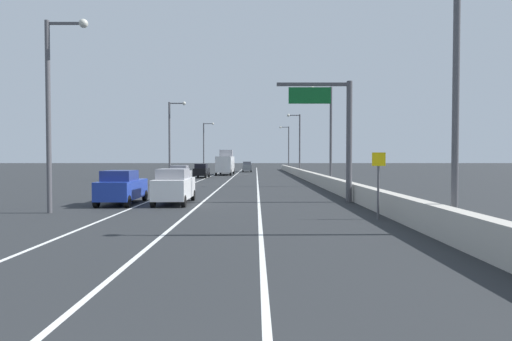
{
  "coord_description": "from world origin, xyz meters",
  "views": [
    {
      "loc": [
        1.33,
        -2.5,
        2.76
      ],
      "look_at": [
        1.27,
        44.91,
        1.36
      ],
      "focal_mm": 30.14,
      "sensor_mm": 36.0,
      "label": 1
    }
  ],
  "objects_px": {
    "car_gray_1": "(247,167)",
    "speed_advisory_sign": "(379,180)",
    "overhead_sign_gantry": "(338,126)",
    "lamp_post_right_second": "(329,129)",
    "car_blue_3": "(122,187)",
    "lamp_post_left_near": "(54,102)",
    "car_white_2": "(175,186)",
    "box_truck": "(226,163)",
    "lamp_post_right_third": "(298,140)",
    "car_black_0": "(202,171)",
    "lamp_post_left_far": "(206,144)",
    "lamp_post_left_mid": "(172,135)",
    "lamp_post_right_fourth": "(288,145)",
    "lamp_post_right_near": "(449,80)",
    "car_silver_4": "(181,175)"
  },
  "relations": [
    {
      "from": "lamp_post_left_far",
      "to": "car_blue_3",
      "type": "xyz_separation_m",
      "value": [
        1.91,
        -57.98,
        -4.54
      ]
    },
    {
      "from": "lamp_post_left_mid",
      "to": "lamp_post_left_far",
      "type": "height_order",
      "value": "same"
    },
    {
      "from": "lamp_post_left_mid",
      "to": "lamp_post_right_fourth",
      "type": "bearing_deg",
      "value": 67.14
    },
    {
      "from": "lamp_post_right_third",
      "to": "car_white_2",
      "type": "height_order",
      "value": "lamp_post_right_third"
    },
    {
      "from": "lamp_post_left_near",
      "to": "lamp_post_left_mid",
      "type": "height_order",
      "value": "same"
    },
    {
      "from": "car_gray_1",
      "to": "box_truck",
      "type": "bearing_deg",
      "value": -102.29
    },
    {
      "from": "car_white_2",
      "to": "car_blue_3",
      "type": "bearing_deg",
      "value": -177.24
    },
    {
      "from": "lamp_post_left_near",
      "to": "car_gray_1",
      "type": "distance_m",
      "value": 63.63
    },
    {
      "from": "overhead_sign_gantry",
      "to": "lamp_post_right_second",
      "type": "relative_size",
      "value": 0.78
    },
    {
      "from": "speed_advisory_sign",
      "to": "lamp_post_right_second",
      "type": "xyz_separation_m",
      "value": [
        1.44,
        22.09,
        3.79
      ]
    },
    {
      "from": "overhead_sign_gantry",
      "to": "lamp_post_right_second",
      "type": "distance_m",
      "value": 14.78
    },
    {
      "from": "car_black_0",
      "to": "speed_advisory_sign",
      "type": "bearing_deg",
      "value": -72.07
    },
    {
      "from": "car_gray_1",
      "to": "speed_advisory_sign",
      "type": "bearing_deg",
      "value": -83.64
    },
    {
      "from": "overhead_sign_gantry",
      "to": "lamp_post_right_fourth",
      "type": "bearing_deg",
      "value": 88.46
    },
    {
      "from": "car_gray_1",
      "to": "car_blue_3",
      "type": "bearing_deg",
      "value": -96.04
    },
    {
      "from": "car_blue_3",
      "to": "lamp_post_left_near",
      "type": "bearing_deg",
      "value": -116.33
    },
    {
      "from": "lamp_post_right_near",
      "to": "lamp_post_right_fourth",
      "type": "distance_m",
      "value": 77.67
    },
    {
      "from": "lamp_post_right_third",
      "to": "car_black_0",
      "type": "height_order",
      "value": "lamp_post_right_third"
    },
    {
      "from": "lamp_post_left_mid",
      "to": "box_truck",
      "type": "height_order",
      "value": "lamp_post_left_mid"
    },
    {
      "from": "car_blue_3",
      "to": "car_silver_4",
      "type": "bearing_deg",
      "value": 89.46
    },
    {
      "from": "overhead_sign_gantry",
      "to": "lamp_post_right_third",
      "type": "height_order",
      "value": "lamp_post_right_third"
    },
    {
      "from": "lamp_post_left_near",
      "to": "car_gray_1",
      "type": "xyz_separation_m",
      "value": [
        8.27,
        62.93,
        -4.54
      ]
    },
    {
      "from": "lamp_post_left_near",
      "to": "lamp_post_left_mid",
      "type": "bearing_deg",
      "value": 90.45
    },
    {
      "from": "overhead_sign_gantry",
      "to": "lamp_post_right_third",
      "type": "relative_size",
      "value": 0.78
    },
    {
      "from": "lamp_post_left_mid",
      "to": "car_black_0",
      "type": "height_order",
      "value": "lamp_post_left_mid"
    },
    {
      "from": "box_truck",
      "to": "lamp_post_left_mid",
      "type": "bearing_deg",
      "value": -107.19
    },
    {
      "from": "lamp_post_right_third",
      "to": "car_gray_1",
      "type": "xyz_separation_m",
      "value": [
        -8.35,
        17.15,
        -4.54
      ]
    },
    {
      "from": "overhead_sign_gantry",
      "to": "lamp_post_left_mid",
      "type": "relative_size",
      "value": 0.78
    },
    {
      "from": "lamp_post_left_far",
      "to": "car_white_2",
      "type": "xyz_separation_m",
      "value": [
        5.0,
        -57.84,
        -4.5
      ]
    },
    {
      "from": "car_white_2",
      "to": "box_truck",
      "type": "distance_m",
      "value": 43.98
    },
    {
      "from": "lamp_post_left_mid",
      "to": "lamp_post_right_near",
      "type": "bearing_deg",
      "value": -65.15
    },
    {
      "from": "speed_advisory_sign",
      "to": "car_silver_4",
      "type": "xyz_separation_m",
      "value": [
        -13.3,
        24.96,
        -0.77
      ]
    },
    {
      "from": "lamp_post_left_mid",
      "to": "car_white_2",
      "type": "bearing_deg",
      "value": -78.62
    },
    {
      "from": "lamp_post_left_near",
      "to": "car_blue_3",
      "type": "distance_m",
      "value": 6.48
    },
    {
      "from": "lamp_post_right_near",
      "to": "lamp_post_right_third",
      "type": "distance_m",
      "value": 51.78
    },
    {
      "from": "lamp_post_right_third",
      "to": "lamp_post_left_mid",
      "type": "xyz_separation_m",
      "value": [
        -16.87,
        -14.71,
        0.0
      ]
    },
    {
      "from": "lamp_post_right_third",
      "to": "lamp_post_left_near",
      "type": "distance_m",
      "value": 48.7
    },
    {
      "from": "lamp_post_right_near",
      "to": "lamp_post_right_third",
      "type": "relative_size",
      "value": 1.0
    },
    {
      "from": "lamp_post_right_near",
      "to": "car_silver_4",
      "type": "xyz_separation_m",
      "value": [
        -14.69,
        28.76,
        -4.56
      ]
    },
    {
      "from": "lamp_post_right_near",
      "to": "lamp_post_left_near",
      "type": "relative_size",
      "value": 1.0
    },
    {
      "from": "lamp_post_right_fourth",
      "to": "car_gray_1",
      "type": "xyz_separation_m",
      "value": [
        -8.6,
        -8.74,
        -4.54
      ]
    },
    {
      "from": "overhead_sign_gantry",
      "to": "lamp_post_right_fourth",
      "type": "xyz_separation_m",
      "value": [
        1.78,
        66.42,
        0.82
      ]
    },
    {
      "from": "car_silver_4",
      "to": "lamp_post_right_near",
      "type": "bearing_deg",
      "value": -62.94
    },
    {
      "from": "car_white_2",
      "to": "lamp_post_left_near",
      "type": "bearing_deg",
      "value": -140.14
    },
    {
      "from": "car_black_0",
      "to": "box_truck",
      "type": "xyz_separation_m",
      "value": [
        2.59,
        10.18,
        0.88
      ]
    },
    {
      "from": "speed_advisory_sign",
      "to": "lamp_post_right_near",
      "type": "distance_m",
      "value": 5.54
    },
    {
      "from": "lamp_post_left_far",
      "to": "car_white_2",
      "type": "bearing_deg",
      "value": -85.06
    },
    {
      "from": "lamp_post_right_near",
      "to": "speed_advisory_sign",
      "type": "bearing_deg",
      "value": 110.07
    },
    {
      "from": "lamp_post_left_far",
      "to": "lamp_post_left_near",
      "type": "bearing_deg",
      "value": -90.13
    },
    {
      "from": "lamp_post_right_near",
      "to": "car_blue_3",
      "type": "xyz_separation_m",
      "value": [
        -14.87,
        10.15,
        -4.54
      ]
    }
  ]
}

